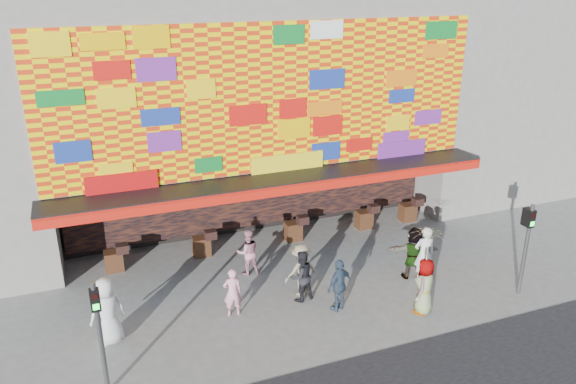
# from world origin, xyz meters

# --- Properties ---
(ground) EXTENTS (90.00, 90.00, 0.00)m
(ground) POSITION_xyz_m (0.00, 0.00, 0.00)
(ground) COLOR slate
(ground) RESTS_ON ground
(shop_building) EXTENTS (15.20, 9.40, 10.00)m
(shop_building) POSITION_xyz_m (0.00, 8.18, 5.23)
(shop_building) COLOR gray
(shop_building) RESTS_ON ground
(neighbor_right) EXTENTS (11.00, 8.00, 12.00)m
(neighbor_right) POSITION_xyz_m (13.00, 8.00, 6.00)
(neighbor_right) COLOR gray
(neighbor_right) RESTS_ON ground
(signal_left) EXTENTS (0.22, 0.20, 3.00)m
(signal_left) POSITION_xyz_m (-6.20, -1.50, 1.86)
(signal_left) COLOR #59595B
(signal_left) RESTS_ON ground
(signal_right) EXTENTS (0.22, 0.20, 3.00)m
(signal_right) POSITION_xyz_m (6.20, -1.50, 1.86)
(signal_right) COLOR #59595B
(signal_right) RESTS_ON ground
(ped_a) EXTENTS (1.07, 0.84, 1.93)m
(ped_a) POSITION_xyz_m (-5.96, 0.51, 0.97)
(ped_a) COLOR silver
(ped_a) RESTS_ON ground
(ped_b) EXTENTS (0.58, 0.41, 1.50)m
(ped_b) POSITION_xyz_m (-2.49, 0.58, 0.75)
(ped_b) COLOR pink
(ped_b) RESTS_ON ground
(ped_c) EXTENTS (0.90, 0.77, 1.63)m
(ped_c) POSITION_xyz_m (-0.32, 0.62, 0.82)
(ped_c) COLOR black
(ped_c) RESTS_ON ground
(ped_d) EXTENTS (1.19, 0.80, 1.70)m
(ped_d) POSITION_xyz_m (-0.20, 0.91, 0.85)
(ped_d) COLOR gray
(ped_d) RESTS_ON ground
(ped_e) EXTENTS (1.05, 0.75, 1.65)m
(ped_e) POSITION_xyz_m (0.52, -0.29, 0.83)
(ped_e) COLOR #324357
(ped_e) RESTS_ON ground
(ped_f) EXTENTS (1.73, 1.08, 1.78)m
(ped_f) POSITION_xyz_m (3.62, 0.56, 0.89)
(ped_f) COLOR gray
(ped_f) RESTS_ON ground
(ped_g) EXTENTS (1.00, 0.97, 1.73)m
(ped_g) POSITION_xyz_m (2.79, -1.30, 0.86)
(ped_g) COLOR gray
(ped_g) RESTS_ON ground
(ped_h) EXTENTS (0.75, 0.55, 1.90)m
(ped_h) POSITION_xyz_m (3.82, 0.28, 0.95)
(ped_h) COLOR silver
(ped_h) RESTS_ON ground
(ped_i) EXTENTS (0.80, 0.63, 1.59)m
(ped_i) POSITION_xyz_m (-1.34, 2.76, 0.79)
(ped_i) COLOR #C57F92
(ped_i) RESTS_ON ground
(parasol) EXTENTS (1.42, 1.43, 1.94)m
(parasol) POSITION_xyz_m (2.79, -1.30, 2.19)
(parasol) COLOR #D8C788
(parasol) RESTS_ON ground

